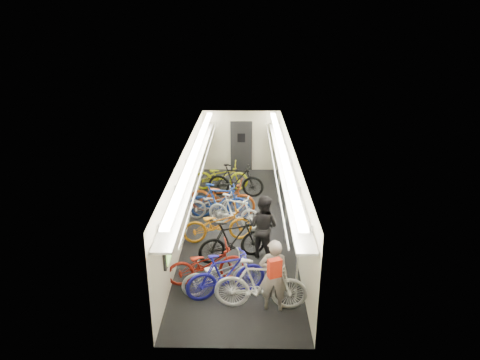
{
  "coord_description": "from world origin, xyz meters",
  "views": [
    {
      "loc": [
        0.21,
        -11.31,
        5.77
      ],
      "look_at": [
        0.02,
        0.79,
        1.15
      ],
      "focal_mm": 32.0,
      "sensor_mm": 36.0,
      "label": 1
    }
  ],
  "objects_px": {
    "bicycle_1": "(226,275)",
    "passenger_mid": "(263,227)",
    "bicycle_0": "(220,274)",
    "backpack": "(275,268)",
    "passenger_near": "(274,275)"
  },
  "relations": [
    {
      "from": "bicycle_0",
      "to": "bicycle_1",
      "type": "bearing_deg",
      "value": -153.4
    },
    {
      "from": "bicycle_0",
      "to": "backpack",
      "type": "distance_m",
      "value": 1.72
    },
    {
      "from": "bicycle_1",
      "to": "passenger_mid",
      "type": "height_order",
      "value": "passenger_mid"
    },
    {
      "from": "bicycle_0",
      "to": "bicycle_1",
      "type": "height_order",
      "value": "bicycle_1"
    },
    {
      "from": "bicycle_0",
      "to": "passenger_mid",
      "type": "height_order",
      "value": "passenger_mid"
    },
    {
      "from": "passenger_mid",
      "to": "bicycle_0",
      "type": "bearing_deg",
      "value": 88.94
    },
    {
      "from": "bicycle_0",
      "to": "passenger_mid",
      "type": "xyz_separation_m",
      "value": [
        0.99,
        1.56,
        0.39
      ]
    },
    {
      "from": "bicycle_1",
      "to": "passenger_near",
      "type": "xyz_separation_m",
      "value": [
        1.0,
        -0.42,
        0.27
      ]
    },
    {
      "from": "bicycle_1",
      "to": "bicycle_0",
      "type": "bearing_deg",
      "value": 24.26
    },
    {
      "from": "passenger_near",
      "to": "bicycle_0",
      "type": "bearing_deg",
      "value": -21.87
    },
    {
      "from": "passenger_mid",
      "to": "passenger_near",
      "type": "bearing_deg",
      "value": 125.27
    },
    {
      "from": "passenger_mid",
      "to": "backpack",
      "type": "xyz_separation_m",
      "value": [
        0.12,
        -2.58,
        0.44
      ]
    },
    {
      "from": "bicycle_1",
      "to": "passenger_mid",
      "type": "xyz_separation_m",
      "value": [
        0.86,
        1.7,
        0.3
      ]
    },
    {
      "from": "bicycle_1",
      "to": "passenger_mid",
      "type": "distance_m",
      "value": 1.93
    },
    {
      "from": "passenger_near",
      "to": "passenger_mid",
      "type": "bearing_deg",
      "value": -81.76
    }
  ]
}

